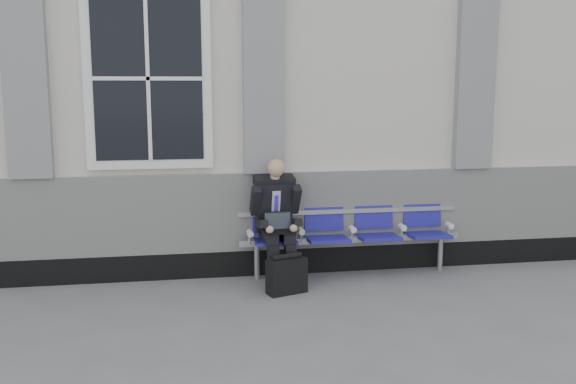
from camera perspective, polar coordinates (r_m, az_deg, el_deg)
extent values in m
plane|color=slate|center=(6.14, -15.51, -11.68)|extent=(70.00, 70.00, 0.00)
cube|color=beige|center=(9.22, -13.92, 8.71)|extent=(14.00, 4.00, 4.20)
cube|color=black|center=(7.48, -14.45, -6.57)|extent=(14.00, 0.10, 0.30)
cube|color=silver|center=(7.33, -14.64, -2.08)|extent=(14.00, 0.08, 0.90)
cube|color=gray|center=(7.31, -22.37, 10.51)|extent=(0.45, 0.14, 2.40)
cube|color=gray|center=(7.20, -2.20, 11.22)|extent=(0.45, 0.14, 2.40)
cube|color=gray|center=(7.93, 16.35, 10.70)|extent=(0.45, 0.14, 2.40)
cube|color=white|center=(7.17, -12.32, 9.83)|extent=(1.35, 0.10, 1.95)
cube|color=black|center=(7.12, -12.34, 9.83)|extent=(1.15, 0.02, 1.75)
cube|color=#9EA0A3|center=(7.47, 5.63, -4.19)|extent=(2.60, 0.07, 0.07)
cube|color=#9EA0A3|center=(7.52, 5.43, -1.68)|extent=(2.60, 0.05, 0.05)
cylinder|color=#9EA0A3|center=(7.32, -2.79, -6.26)|extent=(0.06, 0.06, 0.39)
cylinder|color=#9EA0A3|center=(7.88, 13.37, -5.37)|extent=(0.06, 0.06, 0.39)
cube|color=navy|center=(7.21, -1.14, -4.41)|extent=(0.46, 0.42, 0.07)
cube|color=navy|center=(7.35, -1.39, -2.05)|extent=(0.46, 0.10, 0.40)
cube|color=navy|center=(7.32, 3.52, -4.21)|extent=(0.46, 0.42, 0.07)
cube|color=navy|center=(7.46, 3.18, -1.90)|extent=(0.46, 0.10, 0.40)
cube|color=navy|center=(7.47, 8.02, -4.00)|extent=(0.46, 0.42, 0.07)
cube|color=navy|center=(7.61, 7.59, -1.73)|extent=(0.46, 0.10, 0.40)
cube|color=navy|center=(7.67, 12.30, -3.77)|extent=(0.46, 0.42, 0.07)
cube|color=navy|center=(7.81, 11.80, -1.57)|extent=(0.46, 0.10, 0.40)
cylinder|color=white|center=(7.18, -3.40, -3.66)|extent=(0.07, 0.12, 0.07)
cylinder|color=white|center=(7.26, 1.17, -3.49)|extent=(0.07, 0.12, 0.07)
cylinder|color=white|center=(7.40, 5.74, -3.30)|extent=(0.07, 0.12, 0.07)
cylinder|color=white|center=(7.57, 10.13, -3.10)|extent=(0.07, 0.12, 0.07)
cylinder|color=white|center=(7.79, 14.16, -2.89)|extent=(0.07, 0.12, 0.07)
cube|color=black|center=(6.97, -1.21, -8.38)|extent=(0.12, 0.25, 0.08)
cube|color=black|center=(7.01, 0.30, -8.27)|extent=(0.12, 0.25, 0.08)
cube|color=black|center=(6.96, -1.32, -6.66)|extent=(0.12, 0.13, 0.47)
cube|color=black|center=(7.00, 0.19, -6.56)|extent=(0.12, 0.13, 0.47)
cube|color=black|center=(7.08, -1.69, -3.94)|extent=(0.16, 0.43, 0.13)
cube|color=black|center=(7.12, -0.21, -3.86)|extent=(0.16, 0.43, 0.13)
cube|color=black|center=(7.22, -1.28, -1.18)|extent=(0.42, 0.35, 0.59)
cube|color=#B0BDE8|center=(7.11, -1.08, -1.19)|extent=(0.10, 0.10, 0.33)
cube|color=#4329C3|center=(7.10, -1.07, -1.35)|extent=(0.05, 0.08, 0.28)
cube|color=black|center=(7.14, -1.24, 1.00)|extent=(0.46, 0.25, 0.13)
cylinder|color=tan|center=(7.09, -1.16, 1.47)|extent=(0.10, 0.10, 0.09)
sphere|color=tan|center=(7.02, -1.06, 2.17)|extent=(0.20, 0.20, 0.20)
cube|color=black|center=(7.07, -2.90, -0.79)|extent=(0.11, 0.27, 0.35)
cube|color=black|center=(7.17, 0.64, -0.64)|extent=(0.11, 0.27, 0.35)
cube|color=black|center=(6.96, -2.32, -2.85)|extent=(0.10, 0.30, 0.13)
cube|color=black|center=(7.04, 0.68, -2.69)|extent=(0.10, 0.30, 0.13)
sphere|color=tan|center=(6.85, -1.64, -3.36)|extent=(0.08, 0.08, 0.08)
sphere|color=tan|center=(6.91, 0.50, -3.25)|extent=(0.08, 0.08, 0.08)
cube|color=black|center=(6.96, -0.71, -3.55)|extent=(0.32, 0.24, 0.02)
cube|color=black|center=(7.04, -0.91, -2.57)|extent=(0.31, 0.11, 0.20)
cube|color=black|center=(7.04, -0.89, -2.58)|extent=(0.29, 0.08, 0.17)
cube|color=black|center=(6.83, -0.12, -7.48)|extent=(0.45, 0.31, 0.38)
cylinder|color=black|center=(6.77, -0.12, -5.78)|extent=(0.33, 0.17, 0.07)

